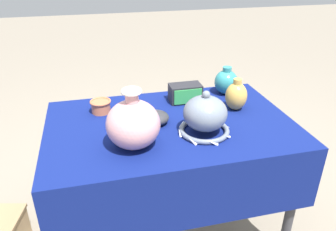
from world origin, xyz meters
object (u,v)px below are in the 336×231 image
(cup_wide_terracotta, at_px, (101,106))
(jar_round_teal, at_px, (226,82))
(vase_tall_bulbous, at_px, (133,124))
(bowl_shallow_charcoal, at_px, (155,118))
(vase_dome_bell, at_px, (205,116))
(jar_round_ochre, at_px, (236,96))
(mosaic_tile_box, at_px, (185,93))

(cup_wide_terracotta, distance_m, jar_round_teal, 0.69)
(vase_tall_bulbous, xyz_separation_m, bowl_shallow_charcoal, (0.12, 0.17, -0.07))
(vase_dome_bell, bearing_deg, jar_round_teal, 56.16)
(cup_wide_terracotta, bearing_deg, jar_round_teal, 6.43)
(vase_tall_bulbous, relative_size, bowl_shallow_charcoal, 1.98)
(vase_tall_bulbous, distance_m, cup_wide_terracotta, 0.37)
(jar_round_ochre, bearing_deg, jar_round_teal, 81.33)
(jar_round_ochre, xyz_separation_m, bowl_shallow_charcoal, (-0.42, -0.05, -0.04))
(vase_tall_bulbous, xyz_separation_m, cup_wide_terracotta, (-0.11, 0.34, -0.07))
(vase_tall_bulbous, xyz_separation_m, mosaic_tile_box, (0.32, 0.37, -0.06))
(jar_round_ochre, distance_m, cup_wide_terracotta, 0.67)
(jar_round_ochre, xyz_separation_m, jar_round_teal, (0.03, 0.20, -0.00))
(mosaic_tile_box, height_order, bowl_shallow_charcoal, mosaic_tile_box)
(jar_round_teal, bearing_deg, cup_wide_terracotta, -173.57)
(jar_round_ochre, relative_size, bowl_shallow_charcoal, 1.27)
(vase_tall_bulbous, bearing_deg, jar_round_ochre, 22.30)
(jar_round_teal, height_order, bowl_shallow_charcoal, jar_round_teal)
(mosaic_tile_box, distance_m, jar_round_ochre, 0.26)
(vase_dome_bell, height_order, mosaic_tile_box, vase_dome_bell)
(vase_tall_bulbous, relative_size, vase_dome_bell, 1.07)
(vase_dome_bell, bearing_deg, bowl_shallow_charcoal, 144.73)
(vase_tall_bulbous, relative_size, jar_round_teal, 1.64)
(mosaic_tile_box, height_order, jar_round_ochre, jar_round_ochre)
(vase_tall_bulbous, distance_m, jar_round_teal, 0.71)
(vase_tall_bulbous, bearing_deg, bowl_shallow_charcoal, 54.09)
(jar_round_teal, relative_size, bowl_shallow_charcoal, 1.21)
(vase_tall_bulbous, distance_m, jar_round_ochre, 0.58)
(bowl_shallow_charcoal, bearing_deg, cup_wide_terracotta, 143.55)
(vase_tall_bulbous, xyz_separation_m, jar_round_ochre, (0.54, 0.22, -0.03))
(cup_wide_terracotta, relative_size, bowl_shallow_charcoal, 0.82)
(vase_dome_bell, relative_size, bowl_shallow_charcoal, 1.84)
(cup_wide_terracotta, xyz_separation_m, bowl_shallow_charcoal, (0.24, -0.17, -0.01))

